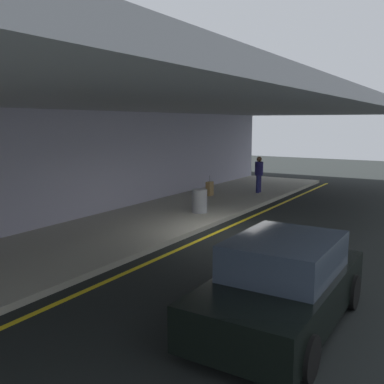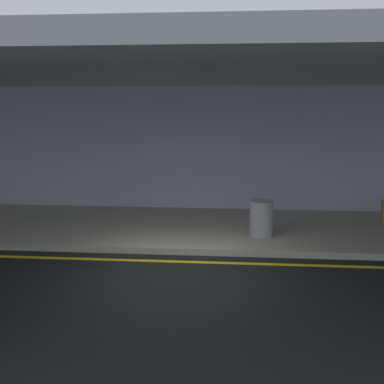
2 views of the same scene
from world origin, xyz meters
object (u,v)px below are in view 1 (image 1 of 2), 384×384
car_black (282,284)px  traveler_with_luggage (259,172)px  trash_bin_steel (199,201)px  suitcase_upright_primary (210,189)px

car_black → traveler_with_luggage: traveler_with_luggage is taller
traveler_with_luggage → trash_bin_steel: size_ratio=1.98×
car_black → traveler_with_luggage: 13.30m
suitcase_upright_primary → car_black: bearing=-150.5°
car_black → trash_bin_steel: size_ratio=4.82×
car_black → suitcase_upright_primary: (10.13, 7.09, -0.25)m
trash_bin_steel → car_black: bearing=-140.2°
car_black → suitcase_upright_primary: car_black is taller
traveler_with_luggage → car_black: bearing=0.0°
car_black → trash_bin_steel: bearing=-136.1°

